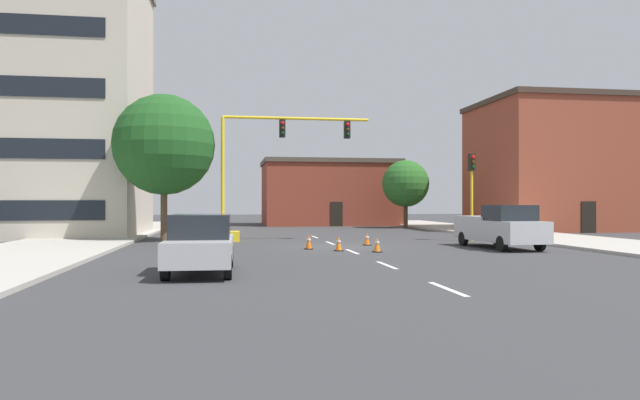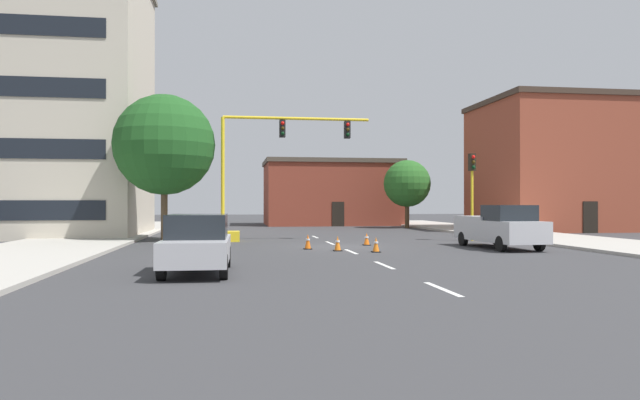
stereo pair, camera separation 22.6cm
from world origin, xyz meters
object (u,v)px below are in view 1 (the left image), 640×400
Objects in this scene: traffic_light_pole_right at (472,177)px; traffic_cone_roadside_d at (309,242)px; pickup_truck_silver at (500,227)px; tree_right_far at (406,184)px; tree_left_near at (164,145)px; traffic_cone_roadside_c at (367,239)px; traffic_signal_gantry at (244,200)px; sedan_silver_near_left at (201,243)px; traffic_cone_roadside_a at (339,244)px; traffic_cone_roadside_b at (377,245)px.

traffic_cone_roadside_d is (-9.68, -4.47, -3.19)m from traffic_light_pole_right.
traffic_cone_roadside_d is (-8.77, 0.76, -0.64)m from pickup_truck_silver.
traffic_cone_roadside_d is at bearing -117.64° from tree_right_far.
tree_left_near is 12.22m from traffic_cone_roadside_c.
traffic_cone_roadside_c is (5.90, -4.03, -1.93)m from traffic_signal_gantry.
traffic_signal_gantry is 1.98× the size of sedan_silver_near_left.
traffic_signal_gantry is 13.42m from pickup_truck_silver.
pickup_truck_silver is 7.66m from traffic_cone_roadside_a.
traffic_cone_roadside_a is 0.96× the size of traffic_cone_roadside_d.
traffic_cone_roadside_b is 1.05× the size of traffic_cone_roadside_c.
sedan_silver_near_left is 6.60× the size of traffic_cone_roadside_d.
tree_left_near is (-16.70, 2.15, 1.71)m from traffic_light_pole_right.
traffic_light_pole_right reaches higher than traffic_cone_roadside_c.
tree_left_near is 12.29m from traffic_cone_roadside_a.
tree_right_far is at bearing 62.36° from traffic_cone_roadside_d.
tree_left_near is 11.62× the size of traffic_cone_roadside_d.
sedan_silver_near_left is at bearing -137.68° from traffic_cone_roadside_b.
traffic_cone_roadside_d is (-3.17, -2.01, 0.03)m from traffic_cone_roadside_c.
tree_right_far is 0.71× the size of tree_left_near.
tree_left_near is at bearing -141.28° from tree_right_far.
tree_left_near is at bearing 172.68° from traffic_light_pole_right.
traffic_cone_roadside_d is at bearing -147.60° from traffic_cone_roadside_c.
traffic_cone_roadside_a is at bearing -146.65° from traffic_light_pole_right.
tree_left_near reaches higher than traffic_cone_roadside_d.
traffic_signal_gantry is 13.59× the size of traffic_cone_roadside_a.
traffic_signal_gantry is 5.27m from tree_left_near.
pickup_truck_silver is 15.22m from sedan_silver_near_left.
pickup_truck_silver is 8.83m from traffic_cone_roadside_d.
pickup_truck_silver is at bearing 30.20° from sedan_silver_near_left.
tree_right_far is at bearing 38.72° from tree_left_near.
traffic_cone_roadside_b reaches higher than traffic_cone_roadside_c.
tree_right_far reaches higher than traffic_cone_roadside_b.
tree_right_far reaches higher than traffic_cone_roadside_c.
tree_left_near reaches higher than traffic_signal_gantry.
tree_right_far reaches higher than pickup_truck_silver.
pickup_truck_silver reaches higher than traffic_cone_roadside_d.
sedan_silver_near_left is at bearing -80.02° from tree_left_near.
pickup_truck_silver is 8.01× the size of traffic_cone_roadside_d.
tree_left_near is 17.95m from pickup_truck_silver.
traffic_cone_roadside_a is at bearing -61.59° from traffic_signal_gantry.
traffic_light_pole_right is (12.41, -1.57, 1.29)m from traffic_signal_gantry.
pickup_truck_silver is at bearing -26.30° from traffic_cone_roadside_c.
traffic_cone_roadside_a is 3.74m from traffic_cone_roadside_c.
traffic_cone_roadside_b is (1.48, -0.88, -0.00)m from traffic_cone_roadside_a.
traffic_cone_roadside_d is (4.38, 8.41, -0.55)m from sedan_silver_near_left.
tree_left_near is at bearing 136.51° from traffic_cone_roadside_a.
tree_left_near is 1.45× the size of pickup_truck_silver.
sedan_silver_near_left is at bearing -127.27° from traffic_cone_roadside_a.
traffic_cone_roadside_d reaches higher than traffic_cone_roadside_c.
traffic_cone_roadside_b is (9.66, -8.64, -4.92)m from tree_left_near.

